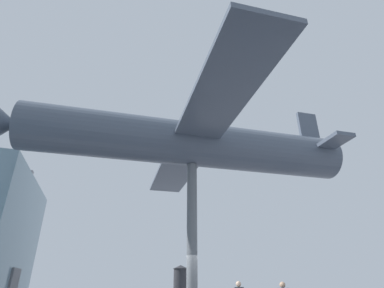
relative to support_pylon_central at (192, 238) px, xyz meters
name	(u,v)px	position (x,y,z in m)	size (l,w,h in m)	color
support_pylon_central	(192,238)	(0.00, 0.00, 0.00)	(0.43, 0.43, 6.37)	slate
suspended_airplane	(187,143)	(0.01, 0.26, 4.23)	(15.39, 16.28, 3.64)	#4C5666
info_kiosk	(180,288)	(6.99, -1.35, -1.87)	(0.94, 0.94, 2.56)	#333338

